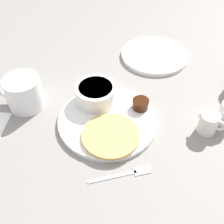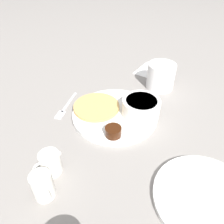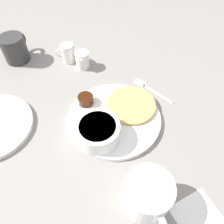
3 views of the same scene
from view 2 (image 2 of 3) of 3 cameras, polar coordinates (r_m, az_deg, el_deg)
ground_plane at (r=0.64m, az=0.79°, el=-0.95°), size 4.00×4.00×0.00m
plate at (r=0.64m, az=0.79°, el=-0.54°), size 0.25×0.25×0.01m
pancake_stack at (r=0.65m, az=-4.09°, el=1.40°), size 0.14×0.14×0.01m
bowl at (r=0.62m, az=7.59°, el=1.46°), size 0.11×0.11×0.05m
syrup_cup at (r=0.55m, az=0.32°, el=-5.10°), size 0.04×0.04×0.02m
butter_ramekin at (r=0.61m, az=8.95°, el=-0.16°), size 0.05×0.05×0.04m
coffee_mug at (r=0.77m, az=12.73°, el=9.23°), size 0.12×0.09×0.09m
creamer_pitcher_near at (r=0.50m, az=-15.87°, el=-12.68°), size 0.06×0.04×0.06m
creamer_pitcher_far at (r=0.46m, az=-17.65°, el=-17.89°), size 0.04×0.06×0.07m
fork at (r=0.68m, az=-12.25°, el=1.05°), size 0.14×0.06×0.00m
napkin at (r=0.88m, az=9.96°, el=10.71°), size 0.12×0.09×0.00m
far_plate at (r=0.50m, az=23.55°, el=-20.14°), size 0.21×0.21×0.01m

